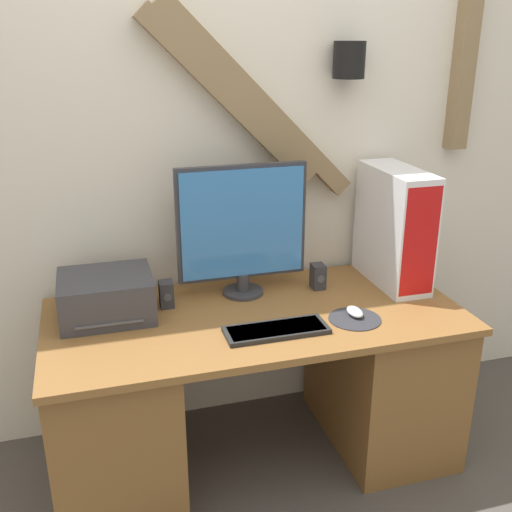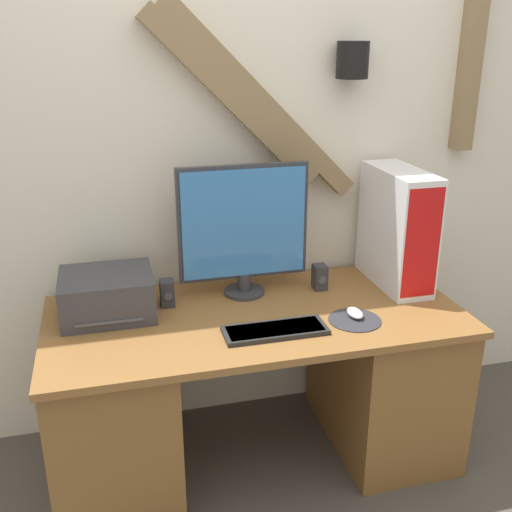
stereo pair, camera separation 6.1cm
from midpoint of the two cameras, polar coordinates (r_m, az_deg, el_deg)
wall_back at (r=2.64m, az=-3.12°, el=11.59°), size 6.40×0.19×2.70m
desk at (r=2.60m, az=-0.70°, el=-12.19°), size 1.67×0.77×0.70m
monitor at (r=2.50m, az=-2.01°, el=2.77°), size 0.55×0.18×0.57m
keyboard at (r=2.28m, az=1.18°, el=-7.05°), size 0.40×0.15×0.02m
mousepad at (r=2.41m, az=8.67°, el=-5.94°), size 0.21×0.21×0.00m
mouse at (r=2.43m, az=8.68°, el=-5.28°), size 0.06×0.10×0.03m
computer_tower at (r=2.71m, az=12.42°, el=2.73°), size 0.18×0.45×0.52m
printer at (r=2.45m, az=-14.76°, el=-3.75°), size 0.36×0.32×0.17m
speaker_left at (r=2.50m, az=-9.23°, el=-3.61°), size 0.06×0.07×0.11m
speaker_right at (r=2.65m, az=5.27°, el=-1.94°), size 0.06×0.07×0.11m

